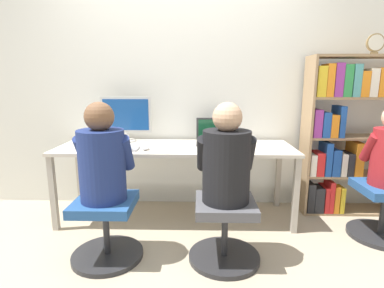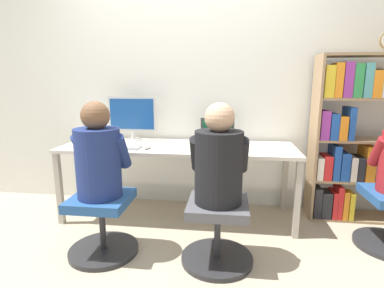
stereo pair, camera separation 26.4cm
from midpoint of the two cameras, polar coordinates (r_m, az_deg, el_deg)
name	(u,v)px [view 2 (the right image)]	position (r m, az deg, el deg)	size (l,w,h in m)	color
ground_plane	(172,232)	(2.78, -1.02, -16.47)	(14.00, 14.00, 0.00)	tan
wall_back	(184,84)	(3.19, 0.84, 11.43)	(10.00, 0.05, 2.60)	silver
desk	(178,152)	(2.86, -0.10, -1.60)	(2.22, 0.67, 0.72)	beige
desktop_monitor	(132,117)	(3.13, -8.99, 5.09)	(0.51, 0.18, 0.46)	beige
laptop	(217,139)	(2.97, 7.30, 1.01)	(0.34, 0.29, 0.25)	#2D2D30
keyboard	(116,147)	(2.81, -11.70, -0.54)	(0.45, 0.16, 0.03)	#B2B2B7
computer_mouse_by_keyboard	(147,147)	(2.74, -5.87, -0.57)	(0.06, 0.11, 0.03)	silver
office_chair_left	(102,223)	(2.45, -13.72, -14.47)	(0.54, 0.54, 0.47)	#262628
office_chair_right	(217,230)	(2.30, 8.28, -16.01)	(0.54, 0.54, 0.47)	#262628
person_at_monitor	(98,156)	(2.27, -14.31, -2.31)	(0.40, 0.35, 0.71)	navy
person_at_laptop	(219,161)	(2.12, 8.69, -3.18)	(0.42, 0.36, 0.71)	black
bookshelf	(352,138)	(3.23, 30.23, 1.01)	(0.93, 0.29, 1.56)	#997A56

